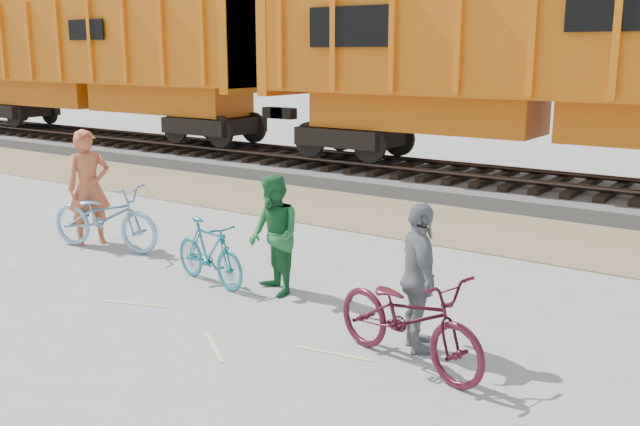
{
  "coord_description": "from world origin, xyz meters",
  "views": [
    {
      "loc": [
        5.98,
        -6.52,
        3.16
      ],
      "look_at": [
        0.33,
        1.5,
        0.95
      ],
      "focal_mm": 40.0,
      "sensor_mm": 36.0,
      "label": 1
    }
  ],
  "objects_px": {
    "bicycle_maroon": "(409,318)",
    "person_solo": "(89,187)",
    "person_man": "(274,235)",
    "bicycle_blue": "(105,217)",
    "hopper_car_center": "(556,60)",
    "person_woman": "(419,278)",
    "hopper_car_left": "(101,58)",
    "bicycle_teal": "(209,252)"
  },
  "relations": [
    {
      "from": "hopper_car_center",
      "to": "person_man",
      "type": "height_order",
      "value": "hopper_car_center"
    },
    {
      "from": "bicycle_maroon",
      "to": "person_solo",
      "type": "relative_size",
      "value": 1.02
    },
    {
      "from": "person_man",
      "to": "bicycle_blue",
      "type": "bearing_deg",
      "value": -153.61
    },
    {
      "from": "person_woman",
      "to": "bicycle_maroon",
      "type": "bearing_deg",
      "value": 152.92
    },
    {
      "from": "bicycle_blue",
      "to": "person_woman",
      "type": "distance_m",
      "value": 6.13
    },
    {
      "from": "person_solo",
      "to": "person_woman",
      "type": "relative_size",
      "value": 1.17
    },
    {
      "from": "hopper_car_center",
      "to": "bicycle_teal",
      "type": "height_order",
      "value": "hopper_car_center"
    },
    {
      "from": "person_solo",
      "to": "hopper_car_center",
      "type": "bearing_deg",
      "value": -5.52
    },
    {
      "from": "hopper_car_left",
      "to": "person_woman",
      "type": "relative_size",
      "value": 8.52
    },
    {
      "from": "bicycle_blue",
      "to": "person_woman",
      "type": "height_order",
      "value": "person_woman"
    },
    {
      "from": "person_man",
      "to": "person_woman",
      "type": "height_order",
      "value": "person_woman"
    },
    {
      "from": "hopper_car_left",
      "to": "bicycle_teal",
      "type": "height_order",
      "value": "hopper_car_left"
    },
    {
      "from": "hopper_car_center",
      "to": "bicycle_maroon",
      "type": "distance_m",
      "value": 9.85
    },
    {
      "from": "bicycle_maroon",
      "to": "person_man",
      "type": "height_order",
      "value": "person_man"
    },
    {
      "from": "person_solo",
      "to": "person_woman",
      "type": "bearing_deg",
      "value": -70.63
    },
    {
      "from": "bicycle_blue",
      "to": "hopper_car_left",
      "type": "bearing_deg",
      "value": 39.75
    },
    {
      "from": "bicycle_maroon",
      "to": "person_woman",
      "type": "relative_size",
      "value": 1.2
    },
    {
      "from": "bicycle_maroon",
      "to": "hopper_car_center",
      "type": "bearing_deg",
      "value": 24.83
    },
    {
      "from": "bicycle_teal",
      "to": "person_man",
      "type": "relative_size",
      "value": 0.94
    },
    {
      "from": "bicycle_blue",
      "to": "bicycle_maroon",
      "type": "xyz_separation_m",
      "value": [
        6.19,
        -1.11,
        -0.03
      ]
    },
    {
      "from": "bicycle_maroon",
      "to": "person_solo",
      "type": "distance_m",
      "value": 6.81
    },
    {
      "from": "person_solo",
      "to": "person_man",
      "type": "bearing_deg",
      "value": -66.88
    },
    {
      "from": "person_woman",
      "to": "person_solo",
      "type": "bearing_deg",
      "value": 41.87
    },
    {
      "from": "bicycle_teal",
      "to": "hopper_car_center",
      "type": "bearing_deg",
      "value": -1.48
    },
    {
      "from": "hopper_car_left",
      "to": "bicycle_teal",
      "type": "xyz_separation_m",
      "value": [
        13.06,
        -8.62,
        -2.55
      ]
    },
    {
      "from": "hopper_car_center",
      "to": "bicycle_blue",
      "type": "xyz_separation_m",
      "value": [
        -4.59,
        -8.28,
        -2.46
      ]
    },
    {
      "from": "hopper_car_center",
      "to": "bicycle_blue",
      "type": "distance_m",
      "value": 9.79
    },
    {
      "from": "bicycle_teal",
      "to": "person_solo",
      "type": "bearing_deg",
      "value": 93.34
    },
    {
      "from": "person_solo",
      "to": "person_man",
      "type": "relative_size",
      "value": 1.2
    },
    {
      "from": "bicycle_blue",
      "to": "bicycle_teal",
      "type": "xyz_separation_m",
      "value": [
        2.65,
        -0.34,
        -0.09
      ]
    },
    {
      "from": "person_man",
      "to": "person_woman",
      "type": "xyz_separation_m",
      "value": [
        2.44,
        -0.57,
        0.02
      ]
    },
    {
      "from": "hopper_car_center",
      "to": "hopper_car_left",
      "type": "bearing_deg",
      "value": 180.0
    },
    {
      "from": "hopper_car_center",
      "to": "bicycle_maroon",
      "type": "xyz_separation_m",
      "value": [
        1.59,
        -9.39,
        -2.49
      ]
    },
    {
      "from": "bicycle_maroon",
      "to": "person_woman",
      "type": "bearing_deg",
      "value": 29.24
    },
    {
      "from": "bicycle_maroon",
      "to": "bicycle_teal",
      "type": "bearing_deg",
      "value": 92.86
    },
    {
      "from": "person_woman",
      "to": "hopper_car_left",
      "type": "bearing_deg",
      "value": 20.28
    },
    {
      "from": "hopper_car_center",
      "to": "person_man",
      "type": "xyz_separation_m",
      "value": [
        -0.94,
        -8.42,
        -2.2
      ]
    },
    {
      "from": "person_man",
      "to": "person_woman",
      "type": "bearing_deg",
      "value": 15.27
    },
    {
      "from": "bicycle_maroon",
      "to": "person_man",
      "type": "relative_size",
      "value": 1.22
    },
    {
      "from": "hopper_car_center",
      "to": "person_solo",
      "type": "height_order",
      "value": "hopper_car_center"
    },
    {
      "from": "bicycle_blue",
      "to": "hopper_car_center",
      "type": "bearing_deg",
      "value": -40.74
    },
    {
      "from": "hopper_car_center",
      "to": "bicycle_blue",
      "type": "relative_size",
      "value": 6.78
    }
  ]
}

